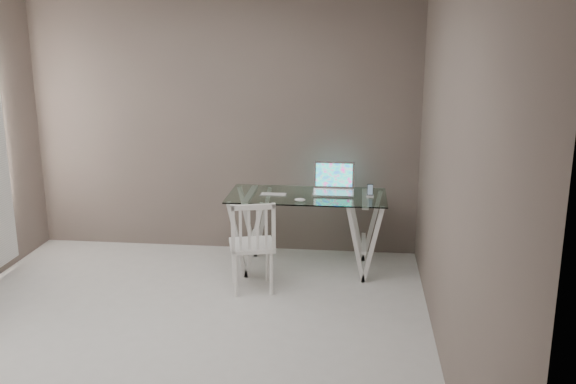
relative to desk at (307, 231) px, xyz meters
The scene contains 7 objects.
room 2.36m from the desk, 119.98° to the right, with size 4.50×4.52×2.71m.
desk is the anchor object (origin of this frame).
chair 0.75m from the desk, 125.35° to the right, with size 0.47×0.47×0.85m.
laptop 0.52m from the desk, 31.27° to the left, with size 0.39×0.33×0.28m.
keyboard 0.49m from the desk, behind, with size 0.26×0.11×0.01m, color silver.
mouse 0.45m from the desk, 101.12° to the right, with size 0.10×0.06×0.03m, color white.
phone_dock 0.71m from the desk, ahead, with size 0.07×0.07×0.12m.
Camera 1 is at (1.37, -4.16, 2.33)m, focal length 40.00 mm.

